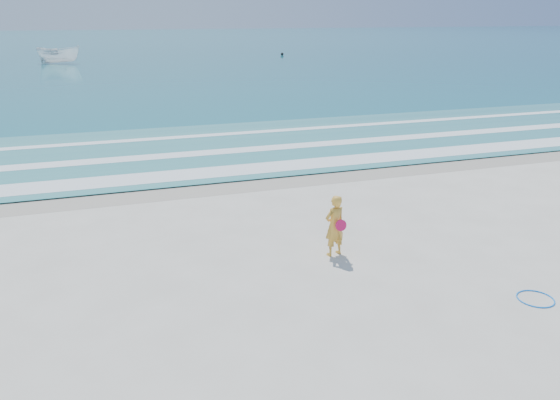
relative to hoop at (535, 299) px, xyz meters
name	(u,v)px	position (x,y,z in m)	size (l,w,h in m)	color
ground	(334,317)	(-4.09, 0.65, -0.01)	(400.00, 400.00, 0.00)	silver
wet_sand	(226,183)	(-4.09, 9.65, -0.01)	(400.00, 2.40, 0.00)	#B2A893
ocean	(112,43)	(-4.09, 105.65, 0.01)	(400.00, 190.00, 0.04)	#19727F
shallow	(199,149)	(-4.09, 14.65, 0.03)	(400.00, 10.00, 0.01)	#59B7AD
foam_near	(217,172)	(-4.09, 10.95, 0.04)	(400.00, 1.40, 0.01)	white
foam_mid	(202,153)	(-4.09, 13.85, 0.04)	(400.00, 0.90, 0.01)	white
foam_far	(189,137)	(-4.09, 17.15, 0.04)	(400.00, 0.60, 0.01)	white
hoop	(535,299)	(0.00, 0.00, 0.00)	(0.72, 0.72, 0.03)	#0D7DF6
boat	(59,55)	(-11.54, 60.56, 1.00)	(1.90, 5.06, 1.95)	white
buoy	(282,54)	(16.35, 64.33, 0.22)	(0.39, 0.39, 0.39)	black
woman	(335,226)	(-2.96, 3.24, 0.72)	(0.61, 0.48, 1.47)	gold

